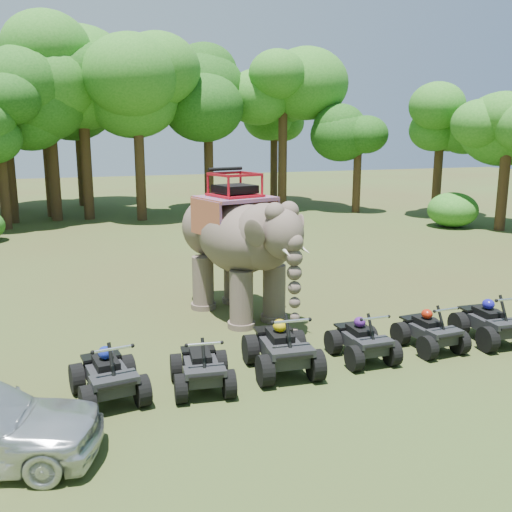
{
  "coord_description": "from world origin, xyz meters",
  "views": [
    {
      "loc": [
        -4.83,
        -12.29,
        5.04
      ],
      "look_at": [
        0.0,
        1.2,
        1.9
      ],
      "focal_mm": 40.0,
      "sensor_mm": 36.0,
      "label": 1
    }
  ],
  "objects": [
    {
      "name": "ground",
      "position": [
        0.0,
        0.0,
        0.0
      ],
      "size": [
        110.0,
        110.0,
        0.0
      ],
      "primitive_type": "plane",
      "color": "#47381E",
      "rests_on": "ground"
    },
    {
      "name": "elephant",
      "position": [
        -0.14,
        2.35,
        2.02
      ],
      "size": [
        3.28,
        5.2,
        4.05
      ],
      "primitive_type": null,
      "rotation": [
        0.0,
        0.0,
        0.26
      ],
      "color": "brown",
      "rests_on": "ground"
    },
    {
      "name": "atv_0",
      "position": [
        -4.08,
        -1.8,
        0.63
      ],
      "size": [
        1.43,
        1.83,
        1.25
      ],
      "primitive_type": null,
      "rotation": [
        0.0,
        0.0,
        0.12
      ],
      "color": "black",
      "rests_on": "ground"
    },
    {
      "name": "atv_1",
      "position": [
        -2.28,
        -1.95,
        0.59
      ],
      "size": [
        1.34,
        1.71,
        1.17
      ],
      "primitive_type": null,
      "rotation": [
        0.0,
        0.0,
        -0.12
      ],
      "color": "black",
      "rests_on": "ground"
    },
    {
      "name": "atv_2",
      "position": [
        -0.46,
        -1.72,
        0.68
      ],
      "size": [
        1.5,
        1.95,
        1.37
      ],
      "primitive_type": null,
      "rotation": [
        0.0,
        0.0,
        -0.08
      ],
      "color": "black",
      "rests_on": "ground"
    },
    {
      "name": "atv_3",
      "position": [
        1.5,
        -1.7,
        0.59
      ],
      "size": [
        1.18,
        1.6,
        1.17
      ],
      "primitive_type": null,
      "rotation": [
        0.0,
        0.0,
        -0.02
      ],
      "color": "black",
      "rests_on": "ground"
    },
    {
      "name": "atv_4",
      "position": [
        3.31,
        -1.69,
        0.58
      ],
      "size": [
        1.2,
        1.61,
        1.15
      ],
      "primitive_type": null,
      "rotation": [
        0.0,
        0.0,
        0.05
      ],
      "color": "black",
      "rests_on": "ground"
    },
    {
      "name": "atv_5",
      "position": [
        5.02,
        -1.79,
        0.64
      ],
      "size": [
        1.36,
        1.8,
        1.27
      ],
      "primitive_type": null,
      "rotation": [
        0.0,
        0.0,
        -0.06
      ],
      "color": "black",
      "rests_on": "ground"
    },
    {
      "name": "tree_0",
      "position": [
        0.0,
        20.85,
        4.53
      ],
      "size": [
        6.35,
        6.35,
        9.07
      ],
      "primitive_type": null,
      "color": "#195114",
      "rests_on": "ground"
    },
    {
      "name": "tree_1",
      "position": [
        4.57,
        22.75,
        4.69
      ],
      "size": [
        6.57,
        6.57,
        9.39
      ],
      "primitive_type": null,
      "color": "#195114",
      "rests_on": "ground"
    },
    {
      "name": "tree_2",
      "position": [
        9.32,
        22.14,
        4.58
      ],
      "size": [
        6.42,
        6.42,
        9.17
      ],
      "primitive_type": null,
      "color": "#195114",
      "rests_on": "ground"
    },
    {
      "name": "tree_3",
      "position": [
        13.31,
        19.52,
        3.32
      ],
      "size": [
        4.65,
        4.65,
        6.64
      ],
      "primitive_type": null,
      "color": "#195114",
      "rests_on": "ground"
    },
    {
      "name": "tree_4",
      "position": [
        17.1,
        16.53,
        3.81
      ],
      "size": [
        5.34,
        5.34,
        7.62
      ],
      "primitive_type": null,
      "color": "#195114",
      "rests_on": "ground"
    },
    {
      "name": "tree_5",
      "position": [
        16.98,
        11.0,
        3.88
      ],
      "size": [
        5.43,
        5.43,
        7.76
      ],
      "primitive_type": null,
      "color": "#195114",
      "rests_on": "ground"
    },
    {
      "name": "tree_28",
      "position": [
        -4.88,
        24.18,
        4.92
      ],
      "size": [
        6.89,
        6.89,
        9.84
      ],
      "primitive_type": null,
      "color": "#195114",
      "rests_on": "ground"
    },
    {
      "name": "tree_29",
      "position": [
        -7.18,
        20.05,
        3.52
      ],
      "size": [
        4.92,
        4.92,
        7.03
      ],
      "primitive_type": null,
      "color": "#195114",
      "rests_on": "ground"
    },
    {
      "name": "tree_30",
      "position": [
        -7.25,
        28.13,
        4.39
      ],
      "size": [
        6.14,
        6.14,
        8.77
      ],
      "primitive_type": null,
      "color": "#195114",
      "rests_on": "ground"
    },
    {
      "name": "tree_32",
      "position": [
        -2.8,
        29.0,
        4.98
      ],
      "size": [
        6.97,
        6.97,
        9.95
      ],
      "primitive_type": null,
      "color": "#195114",
      "rests_on": "ground"
    },
    {
      "name": "tree_35",
      "position": [
        -4.69,
        22.96,
        4.4
      ],
      "size": [
        6.17,
        6.17,
        8.81
      ],
      "primitive_type": null,
      "color": "#195114",
      "rests_on": "ground"
    },
    {
      "name": "tree_36",
      "position": [
        -4.63,
        22.29,
        4.64
      ],
      "size": [
        6.5,
        6.5,
        9.28
      ],
      "primitive_type": null,
      "color": "#195114",
      "rests_on": "ground"
    },
    {
      "name": "tree_37",
      "position": [
        -6.93,
        22.18,
        3.51
      ],
      "size": [
        4.92,
        4.92,
        7.03
      ],
      "primitive_type": null,
      "color": "#195114",
      "rests_on": "ground"
    },
    {
      "name": "tree_38",
      "position": [
        -2.85,
        22.22,
        4.94
      ],
      "size": [
        6.92,
        6.92,
        9.89
      ],
      "primitive_type": null,
      "color": "#195114",
      "rests_on": "ground"
    },
    {
      "name": "tree_39",
      "position": [
        10.68,
        27.1,
        3.93
      ],
      "size": [
        5.5,
        5.5,
        7.85
      ],
      "primitive_type": null,
      "color": "#195114",
      "rests_on": "ground"
    }
  ]
}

